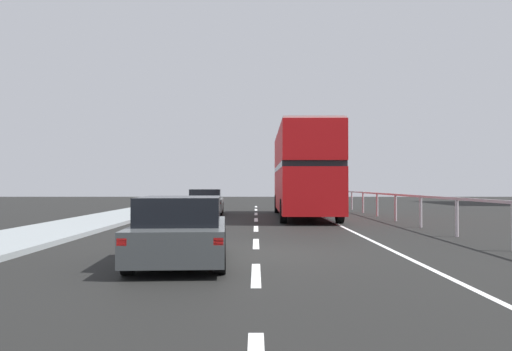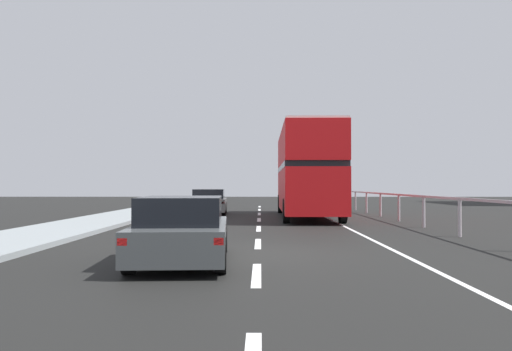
{
  "view_description": "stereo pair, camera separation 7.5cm",
  "coord_description": "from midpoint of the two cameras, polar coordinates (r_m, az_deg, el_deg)",
  "views": [
    {
      "loc": [
        -0.0,
        -12.24,
        1.54
      ],
      "look_at": [
        -0.08,
        5.03,
        1.87
      ],
      "focal_mm": 37.34,
      "sensor_mm": 36.0,
      "label": 1
    },
    {
      "loc": [
        0.07,
        -12.24,
        1.54
      ],
      "look_at": [
        -0.08,
        5.03,
        1.87
      ],
      "focal_mm": 37.34,
      "sensor_mm": 36.0,
      "label": 2
    }
  ],
  "objects": [
    {
      "name": "ground_plane",
      "position": [
        12.35,
        0.09,
        -8.49
      ],
      "size": [
        75.29,
        120.0,
        0.1
      ],
      "primitive_type": "cube",
      "color": "black"
    },
    {
      "name": "double_decker_bus_red",
      "position": [
        25.85,
        5.28,
        0.53
      ],
      "size": [
        2.66,
        11.22,
        4.22
      ],
      "rotation": [
        0.0,
        0.0,
        -0.01
      ],
      "color": "red",
      "rests_on": "ground"
    },
    {
      "name": "sedan_car_ahead",
      "position": [
        28.53,
        -5.22,
        -2.86
      ],
      "size": [
        1.97,
        4.1,
        1.34
      ],
      "rotation": [
        0.0,
        0.0,
        0.04
      ],
      "color": "#4B4D4D",
      "rests_on": "ground"
    },
    {
      "name": "bridge_side_railing",
      "position": [
        22.08,
        16.05,
        -2.57
      ],
      "size": [
        0.1,
        42.0,
        1.18
      ],
      "color": "#B8A9AF",
      "rests_on": "ground"
    },
    {
      "name": "lane_paint_markings",
      "position": [
        20.51,
        5.68,
        -5.37
      ],
      "size": [
        3.37,
        46.0,
        0.01
      ],
      "color": "silver",
      "rests_on": "ground"
    },
    {
      "name": "hatchback_car_near",
      "position": [
        10.84,
        -7.95,
        -5.85
      ],
      "size": [
        2.0,
        4.5,
        1.32
      ],
      "rotation": [
        0.0,
        0.0,
        0.06
      ],
      "color": "#474B4D",
      "rests_on": "ground"
    }
  ]
}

